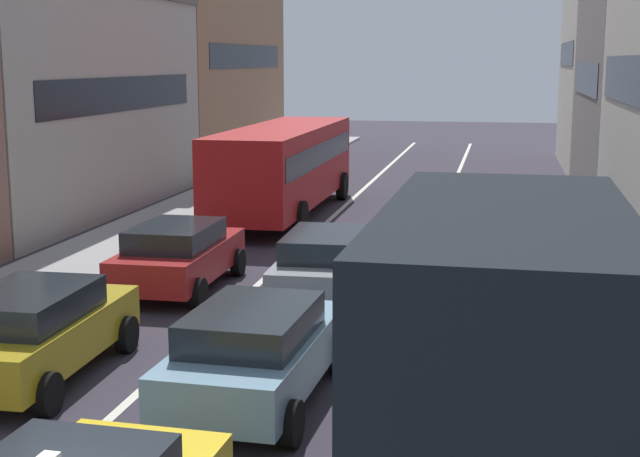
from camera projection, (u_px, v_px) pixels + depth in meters
sidewalk_left at (158, 223)px, 27.91m from camera, size 2.60×64.00×0.14m
lane_stripe_left at (317, 231)px, 26.95m from camera, size 0.16×60.00×0.01m
lane_stripe_right at (432, 235)px, 26.29m from camera, size 0.16×60.00×0.01m
building_row_left at (25, 74)px, 30.07m from camera, size 7.20×43.90×9.71m
removalist_box_truck at (503, 339)px, 10.01m from camera, size 2.79×7.74×3.58m
sedan_centre_lane_second at (256, 351)px, 13.34m from camera, size 2.19×4.36×1.49m
wagon_left_lane_second at (34, 330)px, 14.35m from camera, size 2.13×4.34×1.49m
hatchback_centre_lane_third at (327, 264)px, 19.01m from camera, size 2.17×4.36×1.49m
sedan_left_lane_third at (178, 254)px, 19.95m from camera, size 2.09×4.32×1.49m
sedan_right_lane_behind_truck at (494, 288)px, 16.99m from camera, size 2.18×4.36×1.49m
wagon_right_lane_far at (494, 228)px, 23.02m from camera, size 2.21×4.37×1.49m
bus_mid_queue_primary at (284, 162)px, 29.35m from camera, size 2.81×10.50×2.90m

